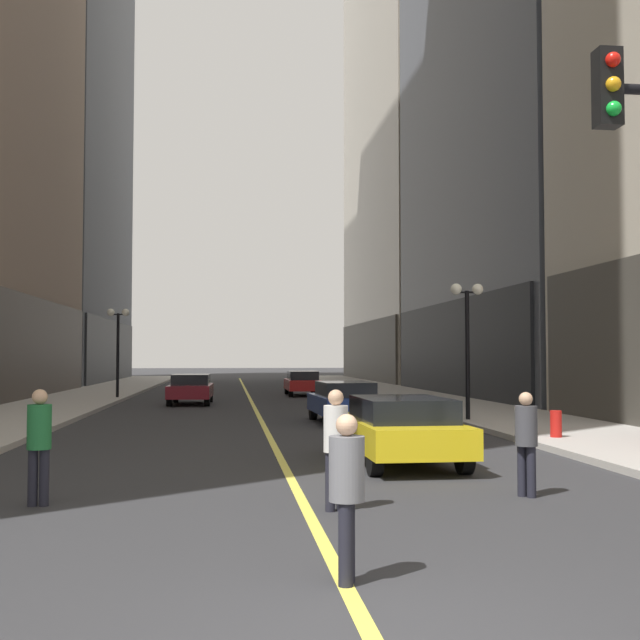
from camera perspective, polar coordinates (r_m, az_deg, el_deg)
ground_plane at (r=41.00m, az=-5.10°, el=-5.58°), size 200.00×200.00×0.00m
sidewalk_left at (r=41.60m, az=-16.58°, el=-5.33°), size 4.50×78.00×0.15m
sidewalk_right at (r=42.04m, az=6.27°, el=-5.40°), size 4.50×78.00×0.15m
lane_centre_stripe at (r=41.00m, az=-5.10°, el=-5.57°), size 0.16×70.00×0.01m
building_left_far at (r=72.58m, az=-20.84°, el=17.79°), size 15.59×26.00×54.57m
car_yellow at (r=15.97m, az=5.77°, el=-7.68°), size 1.97×4.63×1.32m
car_blue at (r=25.32m, az=1.74°, el=-5.81°), size 1.94×4.36×1.32m
car_maroon at (r=35.76m, az=-9.26°, el=-4.84°), size 1.92×4.39×1.32m
car_red at (r=42.91m, az=-1.28°, el=-4.50°), size 1.73×4.39×1.32m
pedestrian_in_green_parka at (r=12.13m, az=-19.55°, el=-8.00°), size 0.36×0.36×1.66m
pedestrian_in_white_shirt at (r=11.08m, az=1.14°, el=-8.64°), size 0.37×0.37×1.67m
pedestrian_with_orange_bag at (r=12.58m, az=14.61°, el=-8.08°), size 0.48×0.48×1.59m
pedestrian_in_grey_suit at (r=7.63m, az=1.94°, el=-11.79°), size 0.42×0.42×1.59m
street_lamp_left_far at (r=39.56m, az=-14.32°, el=-0.90°), size 1.06×0.36×4.43m
street_lamp_right_mid at (r=25.43m, az=10.54°, el=-0.04°), size 1.06×0.36×4.43m
fire_hydrant_right at (r=20.41m, az=16.61°, el=-7.38°), size 0.28×0.28×0.80m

